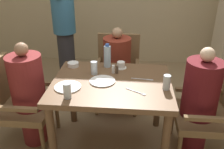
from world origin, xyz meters
TOP-DOWN VIEW (x-y plane):
  - ground_plane at (0.00, 0.00)m, footprint 16.00×16.00m
  - dining_table at (0.00, 0.00)m, footprint 1.08×0.86m
  - chair_left_side at (-0.94, 0.00)m, footprint 0.53×0.53m
  - diner_in_left_chair at (-0.80, 0.00)m, footprint 0.32×0.32m
  - chair_far_side at (0.00, 0.83)m, footprint 0.53×0.53m
  - diner_in_far_chair at (-0.00, 0.69)m, footprint 0.32×0.32m
  - chair_right_side at (0.94, 0.00)m, footprint 0.53×0.53m
  - diner_in_right_chair at (0.80, 0.00)m, footprint 0.32×0.32m
  - standing_host at (-0.74, 1.18)m, footprint 0.30×0.33m
  - plate_main_left at (-0.37, -0.14)m, footprint 0.23×0.23m
  - plate_main_right at (-0.08, -0.01)m, footprint 0.23×0.23m
  - teacup_with_saucer at (0.07, 0.30)m, footprint 0.11×0.11m
  - bowl_small at (-0.42, 0.30)m, footprint 0.11×0.11m
  - water_bottle at (-0.07, 0.33)m, footprint 0.07×0.07m
  - glass_tall_near at (0.48, -0.10)m, footprint 0.06×0.06m
  - glass_tall_mid at (-0.33, -0.31)m, footprint 0.06×0.06m
  - glass_tall_far at (-0.18, 0.14)m, footprint 0.06×0.06m
  - salt_shaker at (-0.00, 0.18)m, footprint 0.03×0.03m
  - pepper_shaker at (0.04, 0.18)m, footprint 0.03×0.03m
  - fork_beside_plate at (0.23, -0.18)m, footprint 0.17×0.11m
  - knife_beside_plate at (0.29, 0.07)m, footprint 0.20×0.03m

SIDE VIEW (x-z plane):
  - ground_plane at x=0.00m, z-range 0.00..0.00m
  - chair_left_side at x=-0.94m, z-range 0.03..0.92m
  - chair_far_side at x=0.00m, z-range 0.03..0.92m
  - chair_right_side at x=0.94m, z-range 0.03..0.92m
  - diner_in_far_chair at x=0.00m, z-range 0.01..1.05m
  - diner_in_left_chair at x=-0.80m, z-range 0.01..1.09m
  - diner_in_right_chair at x=0.80m, z-range 0.01..1.10m
  - dining_table at x=0.00m, z-range 0.26..0.99m
  - fork_beside_plate at x=0.23m, z-range 0.73..0.74m
  - knife_beside_plate at x=0.29m, z-range 0.73..0.74m
  - plate_main_left at x=-0.37m, z-range 0.73..0.74m
  - plate_main_right at x=-0.08m, z-range 0.73..0.74m
  - bowl_small at x=-0.42m, z-range 0.73..0.77m
  - teacup_with_saucer at x=0.07m, z-range 0.73..0.79m
  - pepper_shaker at x=0.04m, z-range 0.73..0.81m
  - salt_shaker at x=0.00m, z-range 0.73..0.81m
  - glass_tall_near at x=0.48m, z-range 0.73..0.86m
  - glass_tall_mid at x=-0.33m, z-range 0.73..0.86m
  - glass_tall_far at x=-0.18m, z-range 0.73..0.86m
  - water_bottle at x=-0.07m, z-range 0.72..0.97m
  - standing_host at x=-0.74m, z-range 0.07..1.82m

